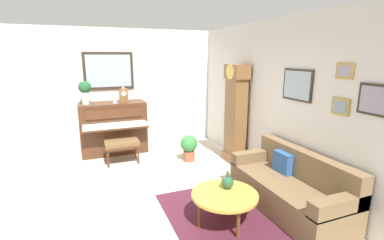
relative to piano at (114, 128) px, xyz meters
The scene contains 14 objects.
ground_plane 2.32m from the piano, ahead, with size 6.40×6.00×0.10m, color beige.
wall_left 0.91m from the piano, 159.75° to the left, with size 0.13×4.90×2.80m.
wall_back 3.49m from the piano, 48.46° to the left, with size 5.30×0.13×2.80m.
area_rug 3.62m from the piano, 18.01° to the left, with size 2.10×1.50×0.01m, color #4C1E2D.
piano is the anchor object (origin of this frame).
piano_bench 0.76m from the piano, ahead, with size 0.42×0.70×0.48m.
grandfather_clock 2.76m from the piano, 56.93° to the left, with size 0.52×0.34×2.03m.
couch 4.02m from the piano, 31.75° to the left, with size 1.90×0.80×0.84m.
coffee_table 3.56m from the piano, 17.03° to the left, with size 0.88×0.88×0.42m.
mantel_clock 0.79m from the piano, 89.65° to the left, with size 0.13×0.18×0.38m.
flower_vase 1.04m from the piano, 89.89° to the right, with size 0.26×0.26×0.58m.
teacup 0.61m from the piano, 33.97° to the left, with size 0.12×0.12×0.06m.
green_jug 3.47m from the piano, 19.25° to the left, with size 0.17×0.17×0.24m.
potted_plant 1.82m from the piano, 51.50° to the left, with size 0.36×0.36×0.56m.
Camera 1 is at (4.12, -0.73, 2.18)m, focal length 26.01 mm.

